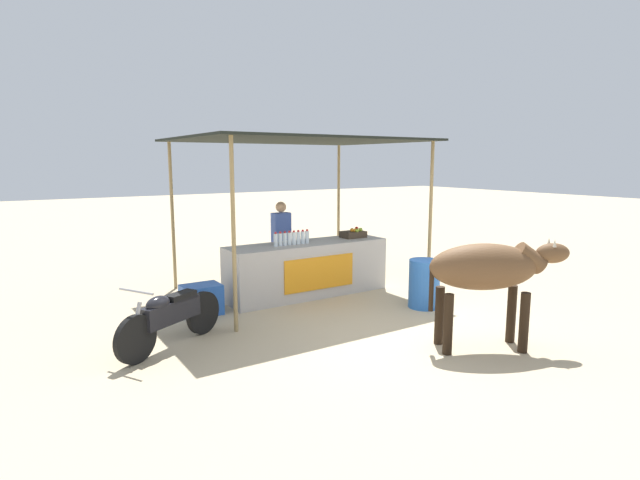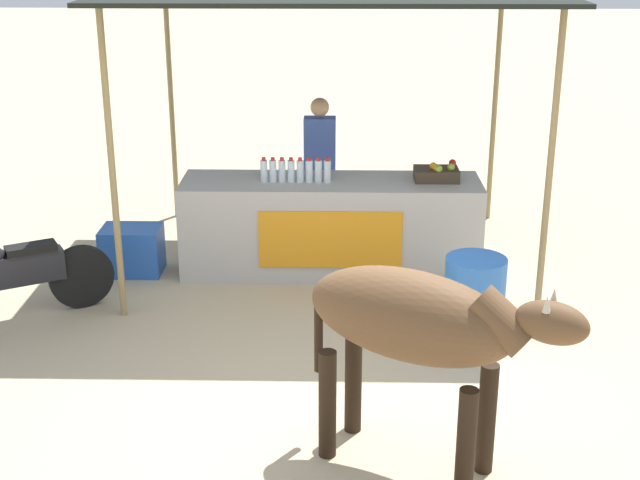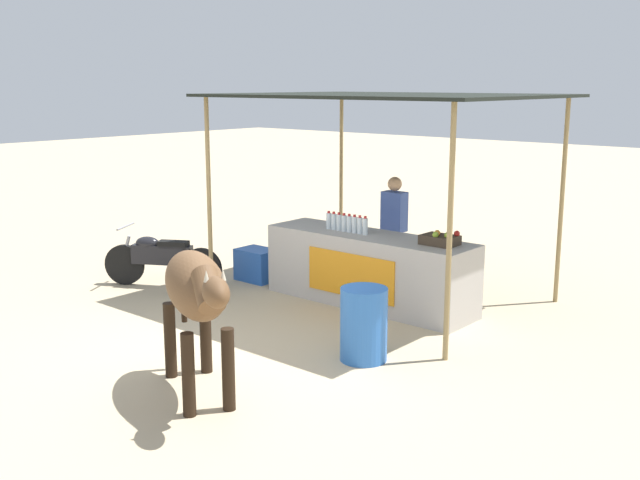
% 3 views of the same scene
% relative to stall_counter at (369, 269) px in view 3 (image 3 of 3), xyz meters
% --- Properties ---
extents(ground_plane, '(60.00, 60.00, 0.00)m').
position_rel_stall_counter_xyz_m(ground_plane, '(0.00, -2.20, -0.48)').
color(ground_plane, tan).
extents(stall_counter, '(3.00, 0.82, 0.96)m').
position_rel_stall_counter_xyz_m(stall_counter, '(0.00, 0.00, 0.00)').
color(stall_counter, '#B2ADA8').
rests_on(stall_counter, ground).
extents(stall_awning, '(4.20, 3.20, 2.80)m').
position_rel_stall_counter_xyz_m(stall_awning, '(0.00, 0.30, 2.20)').
color(stall_awning, black).
rests_on(stall_awning, ground).
extents(water_bottle_row, '(0.70, 0.07, 0.25)m').
position_rel_stall_counter_xyz_m(water_bottle_row, '(-0.35, -0.05, 0.59)').
color(water_bottle_row, silver).
rests_on(water_bottle_row, stall_counter).
extents(fruit_crate, '(0.44, 0.32, 0.18)m').
position_rel_stall_counter_xyz_m(fruit_crate, '(1.06, 0.05, 0.55)').
color(fruit_crate, '#3F3326').
rests_on(fruit_crate, stall_counter).
extents(vendor_behind_counter, '(0.34, 0.22, 1.65)m').
position_rel_stall_counter_xyz_m(vendor_behind_counter, '(-0.13, 0.75, 0.37)').
color(vendor_behind_counter, '#383842').
rests_on(vendor_behind_counter, ground).
extents(cooler_box, '(0.60, 0.44, 0.48)m').
position_rel_stall_counter_xyz_m(cooler_box, '(-2.03, -0.10, -0.24)').
color(cooler_box, blue).
rests_on(cooler_box, ground).
extents(water_barrel, '(0.51, 0.51, 0.80)m').
position_rel_stall_counter_xyz_m(water_barrel, '(1.22, -1.72, -0.08)').
color(water_barrel, blue).
rests_on(water_barrel, ground).
extents(cow, '(1.77, 1.20, 1.44)m').
position_rel_stall_counter_xyz_m(cow, '(0.59, -3.47, 0.55)').
color(cow, brown).
rests_on(cow, ground).
extents(motorcycle_parked, '(1.61, 0.99, 0.90)m').
position_rel_stall_counter_xyz_m(motorcycle_parked, '(-2.85, -1.26, -0.05)').
color(motorcycle_parked, black).
rests_on(motorcycle_parked, ground).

